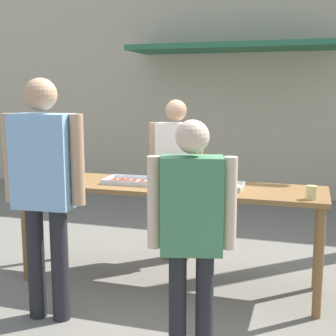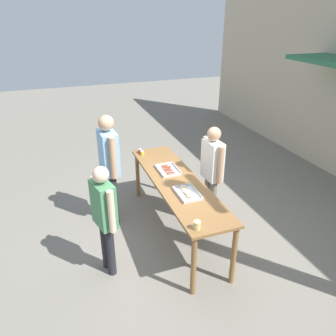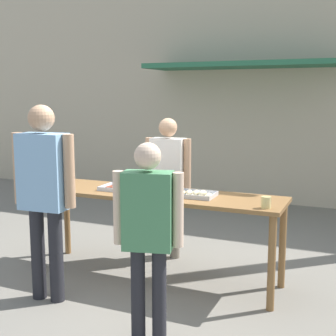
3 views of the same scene
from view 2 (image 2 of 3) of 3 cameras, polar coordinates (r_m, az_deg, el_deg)
name	(u,v)px [view 2 (image 2 of 3)]	position (r m, az deg, el deg)	size (l,w,h in m)	color
ground_plane	(176,230)	(5.43, 1.41, -10.82)	(24.00, 24.00, 0.00)	slate
serving_table	(177,187)	(4.99, 1.51, -3.28)	(2.71, 0.69, 0.92)	brown
food_tray_sausages	(168,170)	(5.22, 0.00, -0.38)	(0.44, 0.31, 0.04)	silver
food_tray_buns	(188,193)	(4.56, 3.45, -4.41)	(0.44, 0.29, 0.07)	silver
condiment_jar_mustard	(140,151)	(5.91, -4.85, 2.98)	(0.07, 0.07, 0.07)	#B22319
condiment_jar_ketchup	(142,153)	(5.82, -4.50, 2.64)	(0.07, 0.07, 0.07)	gold
beer_cup	(197,225)	(3.89, 5.07, -9.89)	(0.09, 0.09, 0.11)	#DBC67A
person_server_behind_table	(212,167)	(5.24, 7.67, 0.20)	(0.56, 0.23, 1.66)	#756B5B
person_customer_holding_hotdog	(109,160)	(5.26, -10.20, 1.31)	(0.64, 0.27, 1.83)	#232328
person_customer_with_cup	(104,212)	(4.24, -11.02, -7.54)	(0.53, 0.29, 1.57)	#232328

